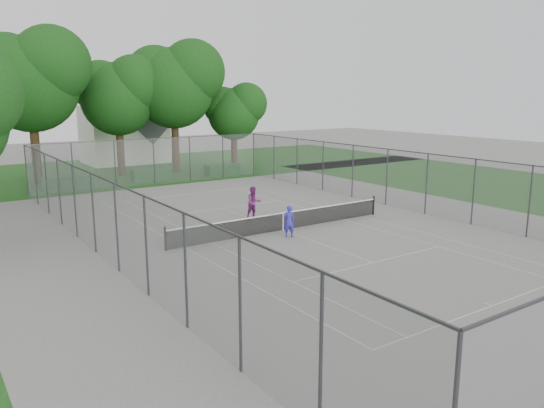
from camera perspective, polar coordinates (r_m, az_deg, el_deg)
ground at (r=27.04m, az=1.20°, el=-2.85°), size 120.00×120.00×0.00m
grass_far at (r=50.15m, az=-16.34°, el=3.48°), size 60.00×20.00×0.00m
grass_right at (r=43.41m, az=25.59°, el=1.57°), size 16.00×40.00×0.00m
court_markings at (r=27.04m, az=1.20°, el=-2.84°), size 11.03×23.83×0.01m
tennis_net at (r=26.92m, az=1.20°, el=-1.79°), size 12.87×0.10×1.10m
perimeter_fence at (r=26.64m, az=1.21°, el=0.92°), size 18.08×34.08×3.52m
tree_far_left at (r=44.24m, az=-24.52°, el=12.43°), size 8.22×7.51×11.82m
tree_far_midleft at (r=46.93m, az=-16.18°, el=11.40°), size 6.98×6.38×10.04m
tree_far_midright at (r=47.61m, az=-10.43°, el=12.84°), size 7.96×7.27×11.45m
tree_far_right at (r=49.52m, az=-4.04°, el=10.08°), size 5.46×4.99×7.85m
hedge_left at (r=41.29m, az=-21.00°, el=2.15°), size 3.88×1.16×0.97m
hedge_mid at (r=43.52m, az=-12.84°, el=3.12°), size 3.16×0.90×0.99m
hedge_right at (r=45.87m, az=-5.37°, el=3.72°), size 2.96×1.09×0.89m
house at (r=55.52m, az=-15.67°, el=8.21°), size 7.57×5.86×9.42m
girl_player at (r=25.62m, az=1.83°, el=-1.87°), size 0.67×0.57×1.57m
woman_player at (r=29.34m, az=-1.97°, el=0.13°), size 0.91×0.72×1.81m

